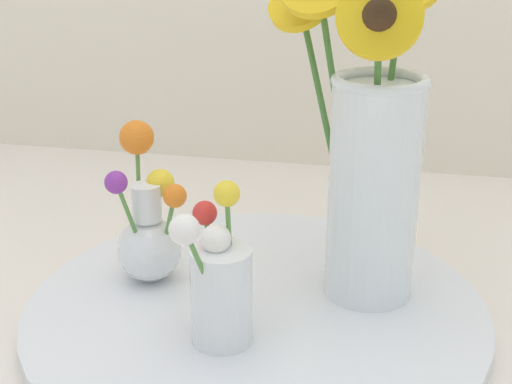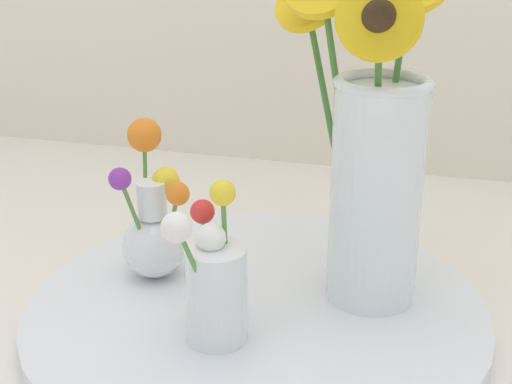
% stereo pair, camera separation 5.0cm
% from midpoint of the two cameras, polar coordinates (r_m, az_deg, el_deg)
% --- Properties ---
extents(ground_plane, '(6.00, 6.00, 0.00)m').
position_cam_midpoint_polar(ground_plane, '(0.79, 3.61, -12.07)').
color(ground_plane, silver).
extents(serving_tray, '(0.52, 0.52, 0.02)m').
position_cam_midpoint_polar(serving_tray, '(0.82, 1.77, -9.49)').
color(serving_tray, silver).
rests_on(serving_tray, ground_plane).
extents(mason_jar_sunflowers, '(0.20, 0.23, 0.40)m').
position_cam_midpoint_polar(mason_jar_sunflowers, '(0.78, 11.22, 2.79)').
color(mason_jar_sunflowers, silver).
rests_on(mason_jar_sunflowers, serving_tray).
extents(vase_small_center, '(0.07, 0.10, 0.17)m').
position_cam_midpoint_polar(vase_small_center, '(0.72, -1.37, -7.18)').
color(vase_small_center, white).
rests_on(vase_small_center, serving_tray).
extents(vase_bulb_right, '(0.10, 0.11, 0.18)m').
position_cam_midpoint_polar(vase_bulb_right, '(0.86, -6.56, -2.53)').
color(vase_bulb_right, white).
rests_on(vase_bulb_right, serving_tray).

